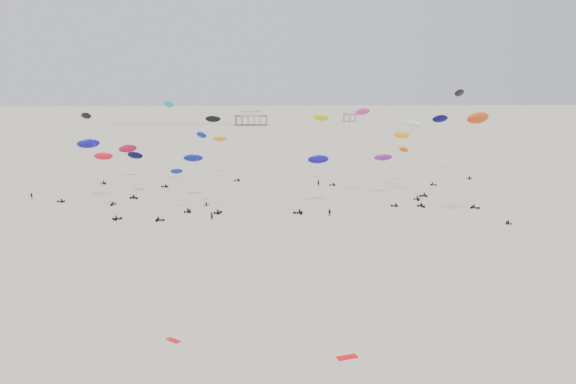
{
  "coord_description": "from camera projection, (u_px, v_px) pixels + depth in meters",
  "views": [
    {
      "loc": [
        -5.83,
        -19.63,
        28.34
      ],
      "look_at": [
        0.0,
        88.0,
        7.0
      ],
      "focal_mm": 35.0,
      "sensor_mm": 36.0,
      "label": 1
    }
  ],
  "objects": [
    {
      "name": "rig_0",
      "position": [
        391.0,
        166.0,
        140.46
      ],
      "size": [
        10.06,
        10.83,
        13.41
      ],
      "rotation": [
        0.0,
        0.0,
        3.18
      ],
      "color": "black",
      "rests_on": "ground"
    },
    {
      "name": "rig_15",
      "position": [
        480.0,
        125.0,
        115.27
      ],
      "size": [
        8.99,
        10.17,
        22.65
      ],
      "rotation": [
        0.0,
        0.0,
        -0.14
      ],
      "color": "black",
      "rests_on": "ground"
    },
    {
      "name": "rig_9",
      "position": [
        407.0,
        150.0,
        146.03
      ],
      "size": [
        6.48,
        13.98,
        17.54
      ],
      "rotation": [
        0.0,
        0.0,
        1.71
      ],
      "color": "black",
      "rests_on": "ground"
    },
    {
      "name": "ground_plane",
      "position": [
        273.0,
        154.0,
        220.94
      ],
      "size": [
        900.0,
        900.0,
        0.0
      ],
      "primitive_type": "plane",
      "color": "beige"
    },
    {
      "name": "rig_4",
      "position": [
        448.0,
        138.0,
        129.03
      ],
      "size": [
        10.4,
        10.12,
        21.44
      ],
      "rotation": [
        0.0,
        0.0,
        4.01
      ],
      "color": "black",
      "rests_on": "ground"
    },
    {
      "name": "rig_12",
      "position": [
        168.0,
        119.0,
        151.59
      ],
      "size": [
        4.7,
        6.83,
        23.53
      ],
      "rotation": [
        0.0,
        0.0,
        1.35
      ],
      "color": "black",
      "rests_on": "ground"
    },
    {
      "name": "rig_1",
      "position": [
        215.0,
        160.0,
        120.66
      ],
      "size": [
        3.74,
        4.02,
        21.25
      ],
      "rotation": [
        0.0,
        0.0,
        5.65
      ],
      "color": "black",
      "rests_on": "ground"
    },
    {
      "name": "rig_5",
      "position": [
        107.0,
        171.0,
        123.32
      ],
      "size": [
        8.52,
        13.83,
        16.61
      ],
      "rotation": [
        0.0,
        0.0,
        5.37
      ],
      "color": "black",
      "rests_on": "ground"
    },
    {
      "name": "rig_3",
      "position": [
        95.0,
        145.0,
        128.85
      ],
      "size": [
        7.87,
        4.73,
        21.4
      ],
      "rotation": [
        0.0,
        0.0,
        2.86
      ],
      "color": "black",
      "rests_on": "ground"
    },
    {
      "name": "rig_17",
      "position": [
        314.0,
        169.0,
        129.22
      ],
      "size": [
        9.27,
        13.64,
        15.3
      ],
      "rotation": [
        0.0,
        0.0,
        1.37
      ],
      "color": "black",
      "rests_on": "ground"
    },
    {
      "name": "rig_13",
      "position": [
        323.0,
        126.0,
        157.91
      ],
      "size": [
        6.0,
        10.06,
        19.79
      ],
      "rotation": [
        0.0,
        0.0,
        1.57
      ],
      "color": "black",
      "rests_on": "ground"
    },
    {
      "name": "rig_11",
      "position": [
        168.0,
        195.0,
        119.82
      ],
      "size": [
        4.71,
        12.48,
        13.54
      ],
      "rotation": [
        0.0,
        0.0,
        4.77
      ],
      "color": "black",
      "rests_on": "ground"
    },
    {
      "name": "rig_18",
      "position": [
        197.0,
        162.0,
        125.34
      ],
      "size": [
        5.48,
        10.1,
        17.44
      ],
      "rotation": [
        0.0,
        0.0,
        6.02
      ],
      "color": "black",
      "rests_on": "ground"
    },
    {
      "name": "grounded_kite_a",
      "position": [
        347.0,
        358.0,
        58.52
      ],
      "size": [
        2.37,
        1.51,
        0.08
      ],
      "primitive_type": "cube",
      "rotation": [
        0.0,
        0.0,
        0.3
      ],
      "color": "red",
      "rests_on": "ground"
    },
    {
      "name": "spectator_2",
      "position": [
        32.0,
        199.0,
        136.96
      ],
      "size": [
        1.16,
        0.68,
        1.9
      ],
      "primitive_type": "imported",
      "rotation": [
        0.0,
        0.0,
        6.35
      ],
      "color": "black",
      "rests_on": "ground"
    },
    {
      "name": "spectator_0",
      "position": [
        212.0,
        220.0,
        116.74
      ],
      "size": [
        0.86,
        0.72,
        2.02
      ],
      "primitive_type": "imported",
      "rotation": [
        0.0,
        0.0,
        2.81
      ],
      "color": "black",
      "rests_on": "ground"
    },
    {
      "name": "rig_2",
      "position": [
        224.0,
        147.0,
        170.99
      ],
      "size": [
        8.68,
        16.0,
        18.2
      ],
      "rotation": [
        0.0,
        0.0,
        1.57
      ],
      "color": "black",
      "rests_on": "ground"
    },
    {
      "name": "pier_fence",
      "position": [
        171.0,
        124.0,
        364.43
      ],
      "size": [
        80.2,
        0.2,
        1.5
      ],
      "color": "black",
      "rests_on": "ground"
    },
    {
      "name": "spectator_3",
      "position": [
        318.0,
        186.0,
        154.05
      ],
      "size": [
        0.98,
        0.89,
        2.24
      ],
      "primitive_type": "imported",
      "rotation": [
        0.0,
        0.0,
        2.62
      ],
      "color": "black",
      "rests_on": "ground"
    },
    {
      "name": "rig_19",
      "position": [
        367.0,
        123.0,
        136.71
      ],
      "size": [
        8.97,
        16.48,
        24.41
      ],
      "rotation": [
        0.0,
        0.0,
        1.41
      ],
      "color": "black",
      "rests_on": "ground"
    },
    {
      "name": "rig_10",
      "position": [
        85.0,
        150.0,
        135.41
      ],
      "size": [
        9.84,
        7.43,
        15.27
      ],
      "rotation": [
        0.0,
        0.0,
        1.4
      ],
      "color": "black",
      "rests_on": "ground"
    },
    {
      "name": "grounded_kite_b",
      "position": [
        173.0,
        341.0,
        62.34
      ],
      "size": [
        1.83,
        1.69,
        0.07
      ],
      "primitive_type": "cube",
      "rotation": [
        0.0,
        0.0,
        -0.7
      ],
      "color": "red",
      "rests_on": "ground"
    },
    {
      "name": "pavilion_main",
      "position": [
        251.0,
        119.0,
        366.52
      ],
      "size": [
        21.0,
        13.0,
        9.8
      ],
      "color": "brown",
      "rests_on": "ground"
    },
    {
      "name": "rig_16",
      "position": [
        461.0,
        105.0,
        169.73
      ],
      "size": [
        5.66,
        14.78,
        26.69
      ],
      "rotation": [
        0.0,
        0.0,
        5.75
      ],
      "color": "black",
      "rests_on": "ground"
    },
    {
      "name": "rig_6",
      "position": [
        414.0,
        140.0,
        137.25
      ],
      "size": [
        4.66,
        18.47,
        21.92
      ],
      "rotation": [
        0.0,
        0.0,
        3.54
      ],
      "color": "black",
      "rests_on": "ground"
    },
    {
      "name": "rig_14",
      "position": [
        135.0,
        164.0,
        142.2
      ],
      "size": [
        5.36,
        11.39,
        11.86
      ],
      "rotation": [
        0.0,
        0.0,
        4.13
      ],
      "color": "black",
      "rests_on": "ground"
    },
    {
      "name": "spectator_1",
      "position": [
        330.0,
        216.0,
        119.75
      ],
      "size": [
        1.03,
        0.73,
        1.9
      ],
      "primitive_type": "imported",
      "rotation": [
        0.0,
        0.0,
        6.06
      ],
      "color": "black",
      "rests_on": "ground"
    },
    {
      "name": "rig_7",
      "position": [
        413.0,
        160.0,
        158.14
      ],
      "size": [
        9.33,
        9.78,
        12.58
      ],
      "rotation": [
        0.0,
        0.0,
        4.16
      ],
      "color": "black",
      "rests_on": "ground"
    },
    {
      "name": "rig_20",
      "position": [
        124.0,
        153.0,
        165.95
      ],
      "size": [
        8.32,
        16.06,
        14.76
      ],
      "rotation": [
        0.0,
        0.0,
        3.64
      ],
      "color": "black",
      "rests_on": "ground"
    },
    {
      "name": "rig_8",
      "position": [
        195.0,
        163.0,
        137.79
      ],
      "size": [
        7.11,
        12.98,
        14.24
      ],
      "rotation": [
        0.0,
        0.0,
        0.17
      ],
      "color": "black",
      "rests_on": "ground"
    },
    {
      "name": "pavilion_small",
      "position": [
        350.0,
        117.0,
        399.76
      ],
      "size": [
        9.0,
        7.0,
        8.0
      ],
      "color": "brown",
      "rests_on": "ground"
    }
  ]
}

